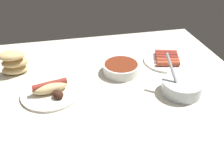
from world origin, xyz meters
TOP-DOWN VIEW (x-y plane):
  - ground_plane at (0.00, 0.00)cm, footprint 120.00×90.00cm
  - bread_stack at (36.00, -13.78)cm, footprint 12.55×8.70cm
  - bowl_chili at (-9.45, -4.30)cm, footprint 16.17×16.17cm
  - bowl_coleslaw at (-28.79, 15.25)cm, footprint 15.57×15.57cm
  - plate_hotdog_assembled at (20.99, 5.30)cm, footprint 23.24×23.24cm
  - plate_sausages at (-33.00, -8.87)cm, footprint 21.69×21.69cm

SIDE VIEW (x-z plane):
  - ground_plane at x=0.00cm, z-range -3.00..0.00cm
  - plate_sausages at x=-33.00cm, z-range -0.54..2.93cm
  - plate_hotdog_assembled at x=20.99cm, z-range -0.97..4.64cm
  - bowl_chili at x=-9.45cm, z-range 0.23..4.63cm
  - bowl_coleslaw at x=-28.79cm, z-range -4.60..10.57cm
  - bread_stack at x=36.00cm, z-range 0.00..10.80cm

